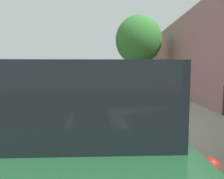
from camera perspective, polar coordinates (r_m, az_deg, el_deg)
The scene contains 13 objects.
ground at distance 11.48m, azimuth -7.05°, elevation -4.34°, with size 56.67×56.67×0.00m, color #353535.
sidewalk at distance 11.61m, azimuth 12.91°, elevation -4.01°, with size 3.43×35.42×0.13m, color #A0A294.
curb_edge at distance 11.37m, azimuth 4.00°, elevation -4.08°, with size 0.16×35.42×0.13m, color gray.
lane_stripe_centre at distance 12.45m, azimuth -20.79°, elevation -3.88°, with size 0.14×35.80×0.01m.
lane_stripe_bike_edge at distance 11.40m, azimuth -3.42°, elevation -4.35°, with size 0.12×35.42×0.01m, color white.
building_facade at distance 12.04m, azimuth 22.45°, elevation 8.19°, with size 0.50×35.42×5.21m, color #9D6964.
parked_suv_green_nearest at distance 3.39m, azimuth -5.07°, elevation -10.00°, with size 2.19×4.81×1.99m.
parked_suv_white_second at distance 13.08m, azimuth -1.65°, elevation 1.41°, with size 2.10×4.77×1.99m.
parked_pickup_tan_mid at distance 20.07m, azimuth -0.11°, elevation 2.42°, with size 2.19×5.38×1.95m.
bicycle_at_curb at distance 8.85m, azimuth 1.83°, elevation -4.67°, with size 1.59×0.84×0.78m.
cyclist_with_backpack at distance 8.33m, azimuth 3.41°, elevation -0.48°, with size 0.52×0.56×1.76m.
street_tree_near_cyclist at distance 17.31m, azimuth 6.72°, elevation 12.22°, with size 3.43×3.43×5.73m.
street_tree_mid_block at distance 23.24m, azimuth 5.24°, elevation 9.74°, with size 2.24×2.24×4.54m.
Camera 1 is at (1.61, -11.21, 1.92)m, focal length 36.21 mm.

